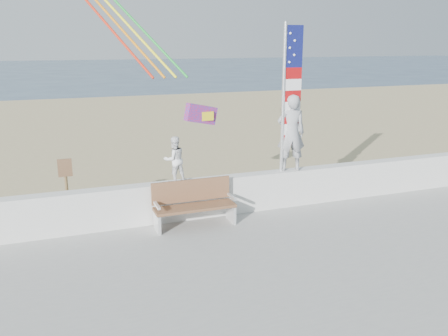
{
  "coord_description": "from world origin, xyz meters",
  "views": [
    {
      "loc": [
        -3.41,
        -7.98,
        4.14
      ],
      "look_at": [
        0.2,
        1.8,
        1.35
      ],
      "focal_mm": 38.0,
      "sensor_mm": 36.0,
      "label": 1
    }
  ],
  "objects_px": {
    "child": "(174,159)",
    "bench": "(194,203)",
    "flag": "(288,92)",
    "adult": "(291,133)"
  },
  "relations": [
    {
      "from": "adult",
      "to": "flag",
      "type": "height_order",
      "value": "flag"
    },
    {
      "from": "adult",
      "to": "bench",
      "type": "bearing_deg",
      "value": 25.28
    },
    {
      "from": "adult",
      "to": "child",
      "type": "relative_size",
      "value": 1.78
    },
    {
      "from": "adult",
      "to": "flag",
      "type": "bearing_deg",
      "value": 15.53
    },
    {
      "from": "bench",
      "to": "flag",
      "type": "xyz_separation_m",
      "value": [
        2.5,
        0.45,
        2.3
      ]
    },
    {
      "from": "adult",
      "to": "bench",
      "type": "relative_size",
      "value": 1.03
    },
    {
      "from": "child",
      "to": "bench",
      "type": "height_order",
      "value": "child"
    },
    {
      "from": "flag",
      "to": "child",
      "type": "bearing_deg",
      "value": 179.99
    },
    {
      "from": "adult",
      "to": "flag",
      "type": "xyz_separation_m",
      "value": [
        -0.11,
        -0.0,
        0.99
      ]
    },
    {
      "from": "child",
      "to": "bench",
      "type": "bearing_deg",
      "value": 111.44
    }
  ]
}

